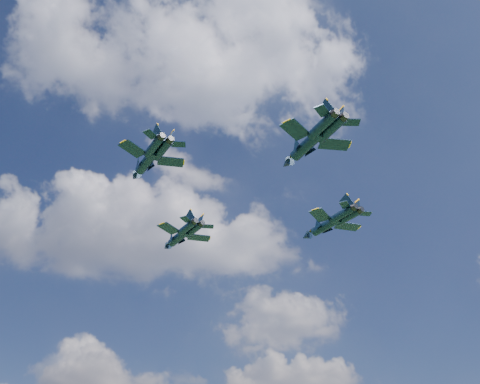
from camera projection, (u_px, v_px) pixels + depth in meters
name	position (u px, v px, depth m)	size (l,w,h in m)	color
jet_lead	(178.00, 237.00, 110.02)	(11.30, 14.96, 3.67)	black
jet_left	(146.00, 162.00, 86.63)	(10.54, 14.23, 3.44)	black
jet_right	(325.00, 226.00, 103.45)	(12.21, 15.50, 3.85)	black
jet_slot	(305.00, 146.00, 81.32)	(11.56, 15.79, 3.78)	black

